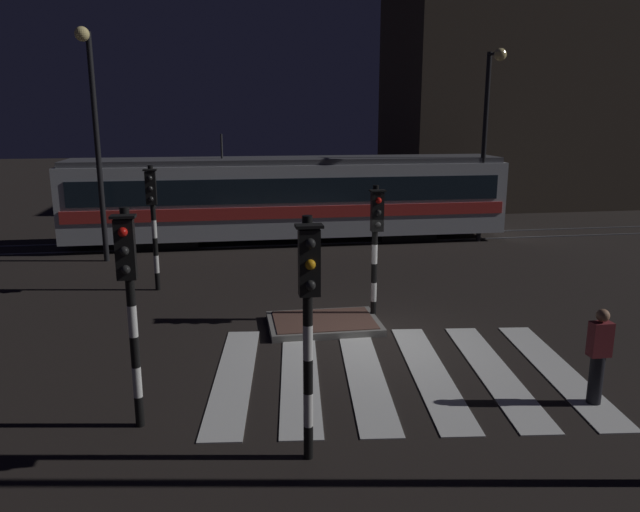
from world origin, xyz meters
The scene contains 14 objects.
ground_plane centered at (0.00, 0.00, 0.00)m, with size 120.00×120.00×0.00m, color black.
rail_near centered at (0.00, 10.11, 0.01)m, with size 80.00×0.12×0.03m, color #59595E.
rail_far centered at (0.00, 11.55, 0.01)m, with size 80.00×0.12×0.03m, color #59595E.
crosswalk_zebra centered at (0.00, -1.80, 0.01)m, with size 7.44×5.53×0.02m.
traffic_island centered at (-0.97, 1.01, 0.09)m, with size 2.58×1.75×0.18m.
traffic_light_median_centre centered at (0.30, 1.26, 2.16)m, with size 0.36×0.42×3.27m.
traffic_light_corner_far_left centered at (-5.14, 4.68, 2.32)m, with size 0.36×0.42×3.51m.
traffic_light_kerb_mid_left centered at (-2.09, -4.50, 2.35)m, with size 0.36×0.42×3.56m.
traffic_light_corner_near_left centered at (-4.63, -3.17, 2.33)m, with size 0.36×0.42×3.54m.
street_lamp_trackside_right centered at (6.60, 9.50, 4.52)m, with size 0.44×1.21×7.13m.
street_lamp_trackside_left centered at (-7.22, 8.37, 4.68)m, with size 0.44×1.21×7.42m.
tram centered at (-0.73, 10.83, 1.75)m, with size 16.78×2.58×4.15m.
pedestrian_waiting_at_kerb centered at (3.00, -3.51, 0.88)m, with size 0.36×0.24×1.71m.
building_backdrop centered at (14.94, 19.82, 5.78)m, with size 17.78×8.00×11.57m, color #42382D.
Camera 1 is at (-3.14, -12.23, 4.87)m, focal length 33.93 mm.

